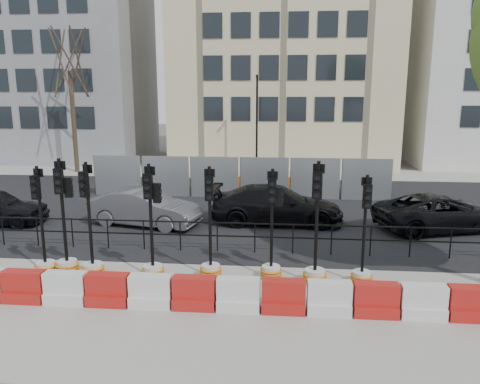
# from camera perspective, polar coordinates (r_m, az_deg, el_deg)

# --- Properties ---
(ground) EXTENTS (120.00, 120.00, 0.00)m
(ground) POSITION_cam_1_polar(r_m,az_deg,el_deg) (14.04, -3.44, -8.95)
(ground) COLOR #51514C
(ground) RESTS_ON ground
(sidewalk_near) EXTENTS (40.00, 6.00, 0.02)m
(sidewalk_near) POSITION_cam_1_polar(r_m,az_deg,el_deg) (11.33, -5.74, -14.34)
(sidewalk_near) COLOR gray
(sidewalk_near) RESTS_ON ground
(road) EXTENTS (40.00, 14.00, 0.03)m
(road) POSITION_cam_1_polar(r_m,az_deg,el_deg) (20.67, -0.58, -1.93)
(road) COLOR black
(road) RESTS_ON ground
(sidewalk_far) EXTENTS (40.00, 4.00, 0.02)m
(sidewalk_far) POSITION_cam_1_polar(r_m,az_deg,el_deg) (29.45, 1.15, 2.32)
(sidewalk_far) COLOR gray
(sidewalk_far) RESTS_ON ground
(building_grey) EXTENTS (11.00, 9.06, 14.00)m
(building_grey) POSITION_cam_1_polar(r_m,az_deg,el_deg) (38.47, -20.12, 14.37)
(building_grey) COLOR gray
(building_grey) RESTS_ON ground
(building_cream) EXTENTS (15.00, 10.06, 18.00)m
(building_cream) POSITION_cam_1_polar(r_m,az_deg,el_deg) (35.15, 5.36, 18.58)
(building_cream) COLOR beige
(building_cream) RESTS_ON ground
(kerb_railing) EXTENTS (18.00, 0.04, 1.00)m
(kerb_railing) POSITION_cam_1_polar(r_m,az_deg,el_deg) (14.94, -2.79, -4.84)
(kerb_railing) COLOR black
(kerb_railing) RESTS_ON ground
(heras_fencing) EXTENTS (14.33, 1.72, 2.00)m
(heras_fencing) POSITION_cam_1_polar(r_m,az_deg,el_deg) (23.28, 1.50, 1.28)
(heras_fencing) COLOR #999DA2
(heras_fencing) RESTS_ON ground
(lamp_post_far) EXTENTS (0.12, 0.56, 6.00)m
(lamp_post_far) POSITION_cam_1_polar(r_m,az_deg,el_deg) (28.03, 2.06, 8.43)
(lamp_post_far) COLOR black
(lamp_post_far) RESTS_ON ground
(tree_bare_far) EXTENTS (2.00, 2.00, 9.00)m
(tree_bare_far) POSITION_cam_1_polar(r_m,az_deg,el_deg) (31.31, -20.07, 14.40)
(tree_bare_far) COLOR #473828
(tree_bare_far) RESTS_ON ground
(barrier_row) EXTENTS (13.60, 0.50, 0.80)m
(barrier_row) POSITION_cam_1_polar(r_m,az_deg,el_deg) (11.36, -5.59, -12.29)
(barrier_row) COLOR red
(barrier_row) RESTS_ON ground
(traffic_signal_a) EXTENTS (0.61, 0.61, 3.09)m
(traffic_signal_a) POSITION_cam_1_polar(r_m,az_deg,el_deg) (14.25, -22.77, -6.87)
(traffic_signal_a) COLOR silver
(traffic_signal_a) RESTS_ON ground
(traffic_signal_b) EXTENTS (0.65, 0.65, 3.29)m
(traffic_signal_b) POSITION_cam_1_polar(r_m,az_deg,el_deg) (14.02, -20.43, -6.36)
(traffic_signal_b) COLOR silver
(traffic_signal_b) RESTS_ON ground
(traffic_signal_c) EXTENTS (0.64, 0.64, 3.23)m
(traffic_signal_c) POSITION_cam_1_polar(r_m,az_deg,el_deg) (13.62, -17.64, -7.21)
(traffic_signal_c) COLOR silver
(traffic_signal_c) RESTS_ON ground
(traffic_signal_d) EXTENTS (0.63, 0.63, 3.20)m
(traffic_signal_d) POSITION_cam_1_polar(r_m,az_deg,el_deg) (13.05, -10.61, -7.25)
(traffic_signal_d) COLOR silver
(traffic_signal_d) RESTS_ON ground
(traffic_signal_e) EXTENTS (0.62, 0.62, 3.12)m
(traffic_signal_e) POSITION_cam_1_polar(r_m,az_deg,el_deg) (12.96, -3.62, -7.76)
(traffic_signal_e) COLOR silver
(traffic_signal_e) RESTS_ON ground
(traffic_signal_f) EXTENTS (0.60, 0.60, 3.07)m
(traffic_signal_f) POSITION_cam_1_polar(r_m,az_deg,el_deg) (12.86, 3.89, -7.51)
(traffic_signal_f) COLOR silver
(traffic_signal_f) RESTS_ON ground
(traffic_signal_g) EXTENTS (0.66, 0.66, 3.33)m
(traffic_signal_g) POSITION_cam_1_polar(r_m,az_deg,el_deg) (12.68, 9.16, -8.15)
(traffic_signal_g) COLOR silver
(traffic_signal_g) RESTS_ON ground
(traffic_signal_h) EXTENTS (0.59, 0.59, 2.97)m
(traffic_signal_h) POSITION_cam_1_polar(r_m,az_deg,el_deg) (12.95, 14.71, -8.31)
(traffic_signal_h) COLOR silver
(traffic_signal_h) RESTS_ON ground
(car_b) EXTENTS (3.36, 4.91, 1.40)m
(car_b) POSITION_cam_1_polar(r_m,az_deg,el_deg) (18.22, -11.58, -1.90)
(car_b) COLOR #505156
(car_b) RESTS_ON ground
(car_c) EXTENTS (2.17, 5.16, 1.49)m
(car_c) POSITION_cam_1_polar(r_m,az_deg,el_deg) (18.19, 4.48, -1.58)
(car_c) COLOR black
(car_c) RESTS_ON ground
(car_d) EXTENTS (4.88, 6.09, 1.35)m
(car_d) POSITION_cam_1_polar(r_m,az_deg,el_deg) (18.80, 23.30, -2.31)
(car_d) COLOR black
(car_d) RESTS_ON ground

